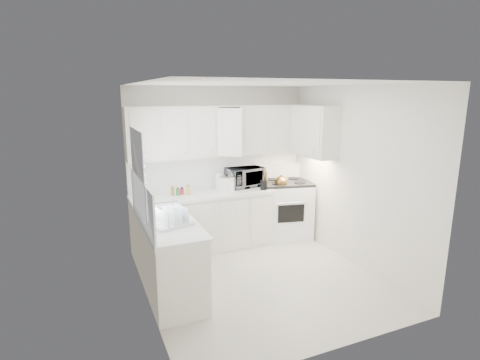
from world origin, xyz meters
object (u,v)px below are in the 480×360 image
tea_kettle (281,181)px  microwave (245,175)px  dish_rack (171,215)px  rice_cooker (226,182)px  utensil_crock (264,179)px  stove (285,202)px

tea_kettle → microwave: (-0.52, 0.32, 0.09)m
tea_kettle → dish_rack: size_ratio=0.58×
rice_cooker → utensil_crock: bearing=-27.9°
rice_cooker → stove: bearing=-11.0°
dish_rack → utensil_crock: bearing=16.7°
utensil_crock → dish_rack: utensil_crock is taller
tea_kettle → rice_cooker: 0.92m
stove → utensil_crock: bearing=-149.4°
stove → tea_kettle: (-0.18, -0.16, 0.42)m
microwave → utensil_crock: size_ratio=1.59×
tea_kettle → dish_rack: 2.38m
rice_cooker → dish_rack: bearing=-142.3°
dish_rack → microwave: bearing=26.9°
tea_kettle → rice_cooker: (-0.90, 0.19, 0.02)m
utensil_crock → stove: bearing=17.9°
microwave → dish_rack: bearing=-148.6°
microwave → tea_kettle: bearing=-42.4°
stove → tea_kettle: stove is taller
tea_kettle → utensil_crock: (-0.33, -0.00, 0.07)m
microwave → rice_cooker: microwave is taller
utensil_crock → dish_rack: (-1.78, -1.11, -0.06)m
rice_cooker → dish_rack: rice_cooker is taller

